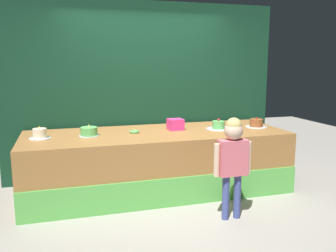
{
  "coord_description": "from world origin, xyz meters",
  "views": [
    {
      "loc": [
        -1.2,
        -3.98,
        1.75
      ],
      "look_at": [
        0.09,
        0.38,
        0.94
      ],
      "focal_mm": 38.28,
      "sensor_mm": 36.0,
      "label": 1
    }
  ],
  "objects_px": {
    "cake_far_left": "(40,134)",
    "cake_center_left": "(89,132)",
    "pink_box": "(175,124)",
    "donut": "(134,132)",
    "cake_far_right": "(256,124)",
    "child_figure": "(233,154)",
    "cake_center_right": "(218,126)"
  },
  "relations": [
    {
      "from": "child_figure",
      "to": "cake_center_right",
      "type": "xyz_separation_m",
      "value": [
        0.32,
        1.1,
        0.12
      ]
    },
    {
      "from": "pink_box",
      "to": "cake_far_left",
      "type": "height_order",
      "value": "cake_far_left"
    },
    {
      "from": "child_figure",
      "to": "donut",
      "type": "distance_m",
      "value": 1.46
    },
    {
      "from": "donut",
      "to": "pink_box",
      "type": "bearing_deg",
      "value": 5.73
    },
    {
      "from": "pink_box",
      "to": "donut",
      "type": "relative_size",
      "value": 1.52
    },
    {
      "from": "pink_box",
      "to": "cake_center_left",
      "type": "relative_size",
      "value": 0.76
    },
    {
      "from": "pink_box",
      "to": "cake_center_right",
      "type": "xyz_separation_m",
      "value": [
        0.6,
        -0.13,
        -0.03
      ]
    },
    {
      "from": "pink_box",
      "to": "cake_center_right",
      "type": "height_order",
      "value": "pink_box"
    },
    {
      "from": "pink_box",
      "to": "cake_center_left",
      "type": "height_order",
      "value": "cake_center_left"
    },
    {
      "from": "cake_center_right",
      "to": "donut",
      "type": "bearing_deg",
      "value": 176.58
    },
    {
      "from": "pink_box",
      "to": "cake_far_right",
      "type": "height_order",
      "value": "pink_box"
    },
    {
      "from": "cake_far_left",
      "to": "cake_far_right",
      "type": "xyz_separation_m",
      "value": [
        2.99,
        -0.06,
        -0.0
      ]
    },
    {
      "from": "donut",
      "to": "cake_center_right",
      "type": "distance_m",
      "value": 1.2
    },
    {
      "from": "cake_far_left",
      "to": "cake_center_right",
      "type": "bearing_deg",
      "value": -1.23
    },
    {
      "from": "cake_center_left",
      "to": "cake_center_right",
      "type": "xyz_separation_m",
      "value": [
        1.79,
        -0.03,
        -0.01
      ]
    },
    {
      "from": "pink_box",
      "to": "donut",
      "type": "xyz_separation_m",
      "value": [
        -0.6,
        -0.06,
        -0.06
      ]
    },
    {
      "from": "cake_far_left",
      "to": "cake_center_left",
      "type": "height_order",
      "value": "cake_far_left"
    },
    {
      "from": "cake_far_left",
      "to": "cake_far_right",
      "type": "height_order",
      "value": "cake_far_left"
    },
    {
      "from": "cake_far_left",
      "to": "donut",
      "type": "bearing_deg",
      "value": 0.97
    },
    {
      "from": "cake_far_left",
      "to": "child_figure",
      "type": "bearing_deg",
      "value": -29.2
    },
    {
      "from": "cake_far_left",
      "to": "cake_center_right",
      "type": "height_order",
      "value": "cake_far_left"
    },
    {
      "from": "cake_far_left",
      "to": "cake_center_left",
      "type": "bearing_deg",
      "value": -1.68
    },
    {
      "from": "cake_center_left",
      "to": "cake_far_right",
      "type": "relative_size",
      "value": 0.86
    },
    {
      "from": "cake_center_left",
      "to": "cake_far_right",
      "type": "distance_m",
      "value": 2.39
    },
    {
      "from": "donut",
      "to": "cake_center_right",
      "type": "bearing_deg",
      "value": -3.42
    },
    {
      "from": "child_figure",
      "to": "cake_center_left",
      "type": "xyz_separation_m",
      "value": [
        -1.47,
        1.14,
        0.12
      ]
    },
    {
      "from": "child_figure",
      "to": "donut",
      "type": "height_order",
      "value": "child_figure"
    },
    {
      "from": "cake_center_right",
      "to": "cake_far_left",
      "type": "bearing_deg",
      "value": 178.77
    },
    {
      "from": "child_figure",
      "to": "cake_far_right",
      "type": "height_order",
      "value": "child_figure"
    },
    {
      "from": "child_figure",
      "to": "pink_box",
      "type": "distance_m",
      "value": 1.27
    },
    {
      "from": "pink_box",
      "to": "donut",
      "type": "distance_m",
      "value": 0.6
    },
    {
      "from": "pink_box",
      "to": "cake_far_left",
      "type": "xyz_separation_m",
      "value": [
        -1.79,
        -0.08,
        -0.02
      ]
    }
  ]
}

